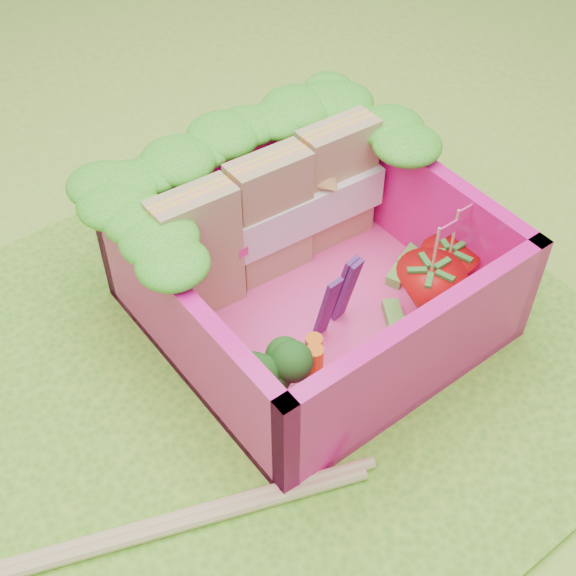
# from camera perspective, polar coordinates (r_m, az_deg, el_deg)

# --- Properties ---
(ground) EXTENTS (14.00, 14.00, 0.00)m
(ground) POSITION_cam_1_polar(r_m,az_deg,el_deg) (3.43, -1.09, -4.84)
(ground) COLOR #8BBA34
(ground) RESTS_ON ground
(placemat) EXTENTS (2.60, 2.60, 0.03)m
(placemat) POSITION_cam_1_polar(r_m,az_deg,el_deg) (3.42, -1.09, -4.69)
(placemat) COLOR #5AA725
(placemat) RESTS_ON ground
(bento_floor) EXTENTS (1.30, 1.30, 0.05)m
(bento_floor) POSITION_cam_1_polar(r_m,az_deg,el_deg) (3.53, 1.72, -1.53)
(bento_floor) COLOR #FF4196
(bento_floor) RESTS_ON placemat
(bento_box) EXTENTS (1.30, 1.30, 0.55)m
(bento_box) POSITION_cam_1_polar(r_m,az_deg,el_deg) (3.34, 1.82, 1.31)
(bento_box) COLOR #EA1388
(bento_box) RESTS_ON placemat
(lettuce_ruffle) EXTENTS (1.43, 0.83, 0.11)m
(lettuce_ruffle) POSITION_cam_1_polar(r_m,az_deg,el_deg) (3.42, -3.27, 9.89)
(lettuce_ruffle) COLOR #27971B
(lettuce_ruffle) RESTS_ON bento_box
(sandwich_stack) EXTENTS (1.12, 0.25, 0.62)m
(sandwich_stack) POSITION_cam_1_polar(r_m,az_deg,el_deg) (3.47, -1.23, 5.08)
(sandwich_stack) COLOR tan
(sandwich_stack) RESTS_ON bento_floor
(broccoli) EXTENTS (0.31, 0.31, 0.27)m
(broccoli) POSITION_cam_1_polar(r_m,az_deg,el_deg) (3.04, -1.17, -6.07)
(broccoli) COLOR #72A851
(broccoli) RESTS_ON bento_floor
(carrot_sticks) EXTENTS (0.11, 0.13, 0.26)m
(carrot_sticks) POSITION_cam_1_polar(r_m,az_deg,el_deg) (3.14, 1.85, -5.46)
(carrot_sticks) COLOR orange
(carrot_sticks) RESTS_ON bento_floor
(purple_wedges) EXTENTS (0.20, 0.08, 0.38)m
(purple_wedges) POSITION_cam_1_polar(r_m,az_deg,el_deg) (3.30, 3.66, -0.52)
(purple_wedges) COLOR #511A5D
(purple_wedges) RESTS_ON bento_floor
(strawberry_left) EXTENTS (0.29, 0.29, 0.53)m
(strawberry_left) POSITION_cam_1_polar(r_m,az_deg,el_deg) (3.40, 9.86, -0.47)
(strawberry_left) COLOR red
(strawberry_left) RESTS_ON bento_floor
(strawberry_right) EXTENTS (0.25, 0.25, 0.49)m
(strawberry_right) POSITION_cam_1_polar(r_m,az_deg,el_deg) (3.52, 11.16, 1.06)
(strawberry_right) COLOR red
(strawberry_right) RESTS_ON bento_floor
(snap_peas) EXTENTS (0.59, 0.52, 0.05)m
(snap_peas) POSITION_cam_1_polar(r_m,az_deg,el_deg) (3.55, 8.17, -0.46)
(snap_peas) COLOR #54C43D
(snap_peas) RESTS_ON bento_floor
(chopsticks) EXTENTS (2.06, 0.79, 0.05)m
(chopsticks) POSITION_cam_1_polar(r_m,az_deg,el_deg) (3.00, -14.24, -17.46)
(chopsticks) COLOR tan
(chopsticks) RESTS_ON placemat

